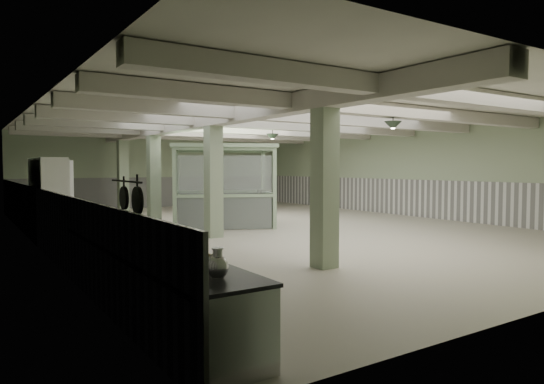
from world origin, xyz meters
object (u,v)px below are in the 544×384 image
prep_counter (143,280)px  guard_booth (223,172)px  filing_cabinet (264,205)px  walkin_cooler (49,199)px

prep_counter → guard_booth: 10.16m
prep_counter → filing_cabinet: (7.38, 8.57, 0.14)m
guard_booth → filing_cabinet: size_ratio=3.61×
walkin_cooler → guard_booth: 5.77m
prep_counter → filing_cabinet: filing_cabinet is taller
walkin_cooler → guard_booth: (5.66, 0.88, 0.69)m
walkin_cooler → filing_cabinet: 7.56m
walkin_cooler → guard_booth: bearing=8.9°
guard_booth → filing_cabinet: guard_booth is taller
walkin_cooler → prep_counter: bearing=-89.4°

